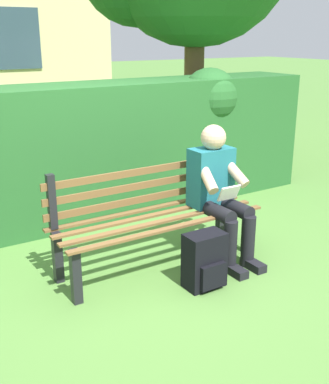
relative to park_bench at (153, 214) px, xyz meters
name	(u,v)px	position (x,y,z in m)	size (l,w,h in m)	color
ground	(158,265)	(0.00, 0.08, -0.46)	(60.00, 60.00, 0.00)	#517F38
park_bench	(153,214)	(0.00, 0.00, 0.00)	(1.82, 0.54, 0.90)	black
person_seated	(219,190)	(-0.56, 0.19, 0.17)	(0.44, 0.73, 1.18)	#1E6672
hedge_backdrop	(65,152)	(0.25, -1.38, 0.29)	(6.07, 0.82, 1.55)	#265B28
backpack	(205,261)	(-0.13, 0.58, -0.24)	(0.32, 0.27, 0.45)	black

